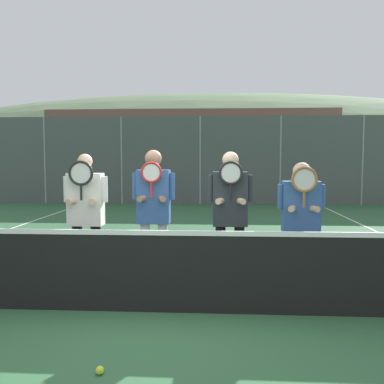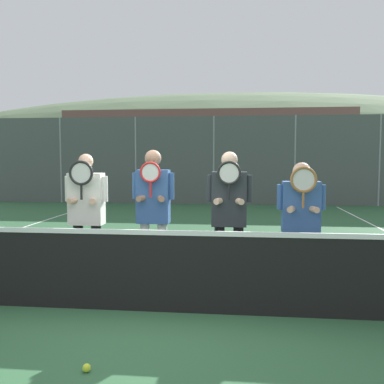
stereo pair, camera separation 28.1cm
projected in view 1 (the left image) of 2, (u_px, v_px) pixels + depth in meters
name	position (u px, v px, depth m)	size (l,w,h in m)	color
ground_plane	(158.00, 312.00, 4.85)	(120.00, 120.00, 0.00)	#2D5B38
hill_distant	(213.00, 170.00, 63.99)	(107.59, 59.77, 20.92)	#5B7551
clubhouse_building	(193.00, 153.00, 22.62)	(13.81, 5.50, 4.03)	#9EA3A8
fence_back	(200.00, 160.00, 16.14)	(18.09, 0.06, 3.32)	gray
tennis_net	(158.00, 270.00, 4.81)	(11.95, 0.09, 1.04)	gray
player_leftmost	(86.00, 211.00, 5.60)	(0.58, 0.34, 1.80)	black
player_center_left	(154.00, 208.00, 5.61)	(0.56, 0.34, 1.85)	white
player_center_right	(230.00, 210.00, 5.48)	(0.58, 0.34, 1.83)	black
player_rightmost	(301.00, 215.00, 5.42)	(0.60, 0.34, 1.69)	black
car_far_left	(95.00, 177.00, 19.09)	(4.32, 2.07, 1.78)	navy
car_left_of_center	(206.00, 178.00, 18.68)	(4.40, 1.92, 1.74)	silver
car_center	(323.00, 176.00, 18.44)	(4.39, 2.07, 1.89)	#B2B7BC
tennis_ball_on_court	(100.00, 370.00, 3.46)	(0.07, 0.07, 0.07)	#CCDB33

